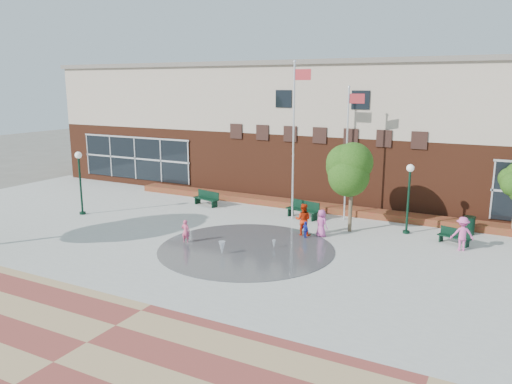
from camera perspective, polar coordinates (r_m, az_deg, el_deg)
The scene contains 22 objects.
ground at distance 21.53m, azimuth -5.05°, elevation -8.79°, with size 120.00×120.00×0.00m, color #666056.
plaza_concrete at distance 24.78m, azimuth -0.00°, elevation -5.88°, with size 46.00×18.00×0.01m, color #A8A8A0.
paver_band at distance 16.65m, azimuth -18.77°, elevation -16.02°, with size 46.00×6.00×0.01m, color brown.
splash_pad at distance 23.95m, azimuth -1.13°, elevation -6.53°, with size 8.40×8.40×0.01m, color #383A3D.
library_building at distance 36.15m, azimuth 10.13°, elevation 7.18°, with size 44.40×10.40×9.20m.
flower_bed at distance 31.44m, azimuth 6.50°, elevation -2.04°, with size 26.00×1.20×0.40m, color #A7071E.
flagpole_left at distance 28.37m, azimuth 4.41°, elevation 6.75°, with size 1.06×0.17×9.00m.
flagpole_right at distance 28.63m, azimuth 10.43°, elevation 5.12°, with size 0.92×0.29×7.63m.
lamp_left at distance 31.42m, azimuth -19.49°, elevation 1.75°, with size 0.40×0.40×3.82m.
lamp_right at distance 26.95m, azimuth 17.07°, elevation 0.11°, with size 0.39×0.39×3.70m.
bench_left at distance 32.37m, azimuth -5.71°, elevation -1.05°, with size 1.97×0.95×0.95m.
bench_mid at distance 29.33m, azimuth 5.34°, elevation -2.39°, with size 2.13×1.04×1.03m.
bench_right at distance 26.37m, azimuth 21.71°, elevation -5.07°, with size 1.63×0.88×0.79m.
trash_can at distance 28.29m, azimuth 23.18°, elevation -3.55°, with size 0.60×0.60×0.98m.
tree_mid at distance 26.37m, azimuth 10.93°, elevation 2.79°, with size 2.83×2.83×4.78m.
water_jet_a at distance 23.19m, azimuth -3.90°, elevation -7.21°, with size 0.32×0.32×0.62m, color white.
water_jet_b at distance 24.02m, azimuth 2.05°, elevation -6.49°, with size 0.18×0.18×0.40m, color white.
child_splash at distance 24.92m, azimuth -8.04°, elevation -4.48°, with size 0.43×0.28×1.18m, color #E9507B.
adult_red at distance 25.91m, azimuth 5.40°, elevation -3.17°, with size 0.83×0.64×1.70m, color red.
adult_pink at distance 25.85m, azimuth 7.50°, elevation -3.56°, with size 0.70×0.46×1.43m, color #D152A6.
child_blue at distance 25.52m, azimuth 5.68°, elevation -4.35°, with size 0.53×0.22×0.90m, color #1C2DAA.
person_bench at distance 25.42m, azimuth 22.50°, elevation -4.45°, with size 1.06×0.61×1.64m, color #DC56A1.
Camera 1 is at (11.03, -16.81, 7.70)m, focal length 35.00 mm.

